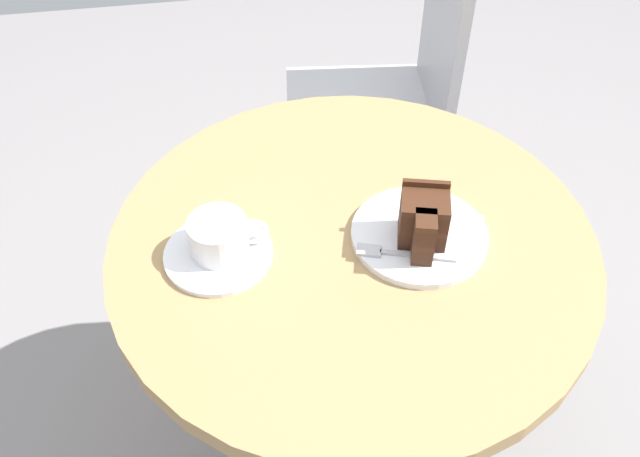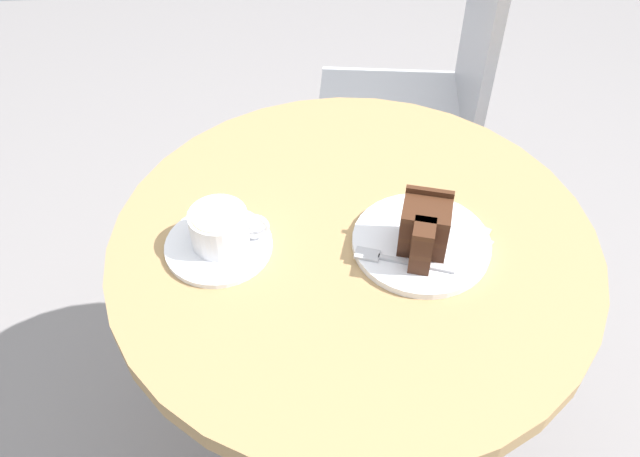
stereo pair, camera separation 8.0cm
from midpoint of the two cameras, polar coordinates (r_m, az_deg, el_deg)
ground_plane at (r=1.63m, az=0.42°, el=-17.84°), size 4.40×4.40×0.01m
cafe_table at (r=1.14m, az=0.57°, el=-4.71°), size 0.77×0.77×0.69m
saucer at (r=1.04m, az=-10.73°, el=-2.21°), size 0.17×0.17×0.01m
coffee_cup at (r=1.02m, az=-10.66°, el=-0.68°), size 0.12×0.09×0.06m
teaspoon at (r=1.06m, az=-9.18°, el=-0.47°), size 0.11×0.03×0.00m
cake_plate at (r=1.06m, az=6.24°, el=-0.62°), size 0.21×0.21×0.01m
cake_slice at (r=1.01m, az=6.51°, el=0.60°), size 0.09×0.10×0.09m
fork at (r=1.02m, az=4.02°, el=-2.17°), size 0.15×0.06×0.00m
napkin at (r=1.07m, az=7.49°, el=-0.65°), size 0.19×0.20×0.00m
cafe_chair at (r=1.70m, az=5.24°, el=11.90°), size 0.42×0.42×0.87m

